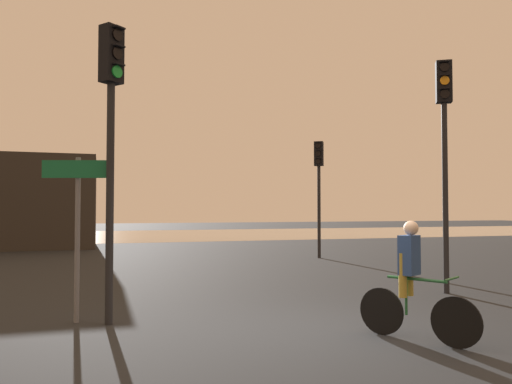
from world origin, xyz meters
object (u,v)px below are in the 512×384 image
(traffic_light_far_right, at_px, (319,177))
(direction_sign_post, at_px, (77,214))
(cyclist, at_px, (412,280))
(traffic_light_near_right, at_px, (444,133))
(traffic_light_near_left, at_px, (111,117))

(traffic_light_far_right, bearing_deg, direction_sign_post, 81.11)
(cyclist, bearing_deg, traffic_light_far_right, -138.91)
(traffic_light_far_right, bearing_deg, traffic_light_near_right, 119.99)
(traffic_light_near_right, xyz_separation_m, cyclist, (-2.96, -3.05, -2.60))
(traffic_light_near_left, distance_m, cyclist, 5.09)
(traffic_light_near_right, xyz_separation_m, traffic_light_far_right, (0.65, 7.85, -0.44))
(traffic_light_near_left, height_order, cyclist, traffic_light_near_left)
(traffic_light_near_left, distance_m, direction_sign_post, 1.63)
(traffic_light_near_right, height_order, traffic_light_far_right, traffic_light_near_right)
(traffic_light_far_right, relative_size, direction_sign_post, 1.65)
(traffic_light_near_left, bearing_deg, direction_sign_post, -69.54)
(traffic_light_far_right, xyz_separation_m, cyclist, (-3.61, -10.90, -2.16))
(traffic_light_near_left, xyz_separation_m, traffic_light_near_right, (6.87, 0.85, 0.20))
(cyclist, bearing_deg, traffic_light_near_right, -164.72)
(traffic_light_near_left, distance_m, traffic_light_far_right, 11.50)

